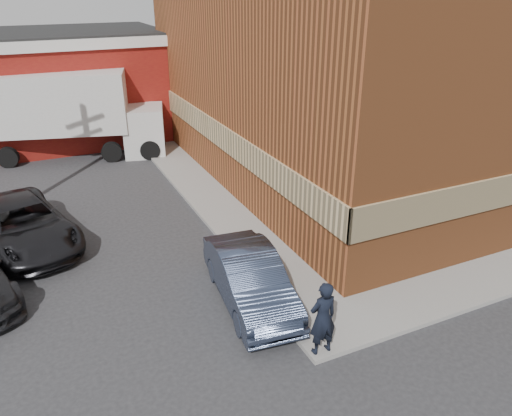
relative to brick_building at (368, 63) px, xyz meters
name	(u,v)px	position (x,y,z in m)	size (l,w,h in m)	color
ground	(295,316)	(-8.50, -9.00, -4.68)	(90.00, 90.00, 0.00)	#28282B
brick_building	(368,63)	(0.00, 0.00, 0.00)	(14.25, 18.25, 9.36)	brown
sidewalk_west	(202,190)	(-7.90, 0.00, -4.62)	(1.80, 18.00, 0.12)	gray
warehouse	(9,89)	(-14.50, 11.00, -1.87)	(16.30, 8.30, 5.60)	maroon
man	(323,318)	(-8.70, -10.55, -3.64)	(0.68, 0.44, 1.85)	black
sedan	(250,279)	(-9.30, -7.92, -3.96)	(1.54, 4.41, 1.45)	#323C53
suv_a	(23,224)	(-14.63, -1.89, -3.93)	(2.50, 5.41, 1.50)	black
box_truck	(76,109)	(-11.72, 6.79, -2.32)	(8.64, 4.52, 4.09)	silver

